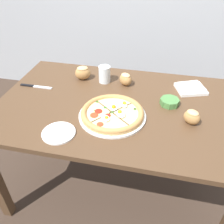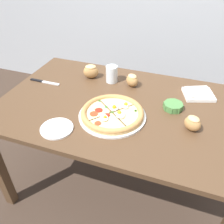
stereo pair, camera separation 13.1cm
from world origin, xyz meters
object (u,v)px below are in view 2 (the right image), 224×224
napkin_folded (199,94)px  bread_piece_near (91,71)px  dining_table (119,116)px  knife_main (44,82)px  water_glass (112,75)px  side_saucer (57,128)px  bread_piece_mid (193,123)px  pizza (112,113)px  ramekin_bowl (173,106)px  bread_piece_far (132,80)px

napkin_folded → bread_piece_near: 0.74m
napkin_folded → dining_table: bearing=-149.8°
knife_main → water_glass: 0.47m
knife_main → side_saucer: (0.33, -0.41, 0.00)m
bread_piece_mid → knife_main: bearing=170.4°
napkin_folded → knife_main: napkin_folded is taller
pizza → ramekin_bowl: bearing=31.0°
pizza → side_saucer: size_ratio=2.18×
ramekin_bowl → water_glass: size_ratio=1.03×
bread_piece_mid → side_saucer: bread_piece_mid is taller
dining_table → water_glass: bearing=119.1°
ramekin_bowl → bread_piece_mid: bearing=-52.5°
bread_piece_mid → side_saucer: 0.71m
water_glass → dining_table: bearing=-60.9°
pizza → napkin_folded: bearing=40.8°
bread_piece_near → side_saucer: (0.06, -0.58, -0.05)m
bread_piece_near → knife_main: size_ratio=0.57×
pizza → napkin_folded: (0.44, 0.38, -0.00)m
dining_table → bread_piece_mid: size_ratio=12.98×
dining_table → bread_piece_far: 0.27m
pizza → bread_piece_near: size_ratio=2.92×
bread_piece_mid → water_glass: (-0.56, 0.34, 0.01)m
bread_piece_near → bread_piece_far: (0.31, -0.01, -0.01)m
dining_table → side_saucer: 0.42m
dining_table → ramekin_bowl: 0.33m
knife_main → pizza: bearing=-19.8°
pizza → ramekin_bowl: size_ratio=3.22×
pizza → napkin_folded: 0.59m
pizza → knife_main: (-0.57, 0.20, -0.02)m
dining_table → knife_main: bearing=172.3°
napkin_folded → bread_piece_far: bearing=-177.3°
napkin_folded → bread_piece_mid: (-0.01, -0.35, 0.03)m
dining_table → bread_piece_near: 0.41m
bread_piece_mid → bread_piece_far: bearing=141.6°
dining_table → bread_piece_near: bread_piece_near is taller
knife_main → water_glass: size_ratio=1.97×
pizza → napkin_folded: size_ratio=1.73×
ramekin_bowl → napkin_folded: ramekin_bowl is taller
ramekin_bowl → napkin_folded: 0.24m
pizza → ramekin_bowl: (0.31, 0.19, -0.00)m
side_saucer → bread_piece_mid: bearing=19.5°
bread_piece_far → side_saucer: size_ratio=0.67×
ramekin_bowl → knife_main: (-0.88, 0.02, -0.02)m
dining_table → side_saucer: side_saucer is taller
ramekin_bowl → side_saucer: bearing=-144.6°
bread_piece_near → water_glass: size_ratio=1.13×
ramekin_bowl → bread_piece_far: (-0.30, 0.18, 0.02)m
pizza → side_saucer: (-0.24, -0.20, -0.02)m
dining_table → knife_main: 0.59m
side_saucer → pizza: bearing=40.5°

